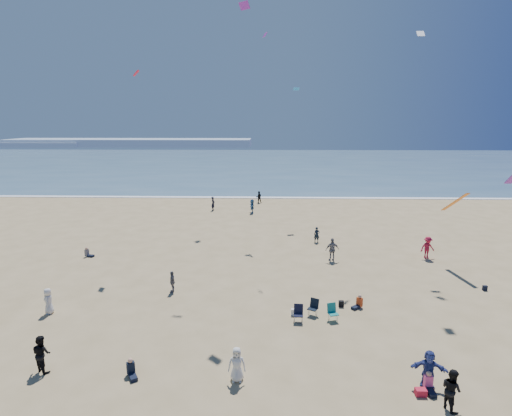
{
  "coord_description": "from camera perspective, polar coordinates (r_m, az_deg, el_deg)",
  "views": [
    {
      "loc": [
        2.6,
        -13.48,
        11.21
      ],
      "look_at": [
        2.0,
        8.0,
        6.52
      ],
      "focal_mm": 28.0,
      "sensor_mm": 36.0,
      "label": 1
    }
  ],
  "objects": [
    {
      "name": "black_backpack",
      "position": [
        25.83,
        12.08,
        -13.23
      ],
      "size": [
        0.3,
        0.22,
        0.38
      ],
      "primitive_type": "cube",
      "color": "black",
      "rests_on": "ground"
    },
    {
      "name": "seated_group",
      "position": [
        21.31,
        -4.48,
        -18.15
      ],
      "size": [
        22.87,
        26.82,
        0.84
      ],
      "color": "white",
      "rests_on": "ground"
    },
    {
      "name": "kites_aloft",
      "position": [
        27.13,
        15.83,
        18.21
      ],
      "size": [
        38.08,
        42.77,
        28.86
      ],
      "color": "#0BA3C5",
      "rests_on": "ground"
    },
    {
      "name": "surf_line",
      "position": [
        59.59,
        -0.93,
        1.51
      ],
      "size": [
        220.0,
        1.2,
        0.08
      ],
      "primitive_type": "cube",
      "color": "white",
      "rests_on": "ground"
    },
    {
      "name": "headland_near",
      "position": [
        206.12,
        -28.57,
        8.0
      ],
      "size": [
        40.0,
        14.0,
        2.0
      ],
      "primitive_type": "cube",
      "color": "#7A8EA8",
      "rests_on": "ground"
    },
    {
      "name": "white_tote",
      "position": [
        24.39,
        5.47,
        -14.58
      ],
      "size": [
        0.35,
        0.2,
        0.4
      ],
      "primitive_type": "cube",
      "color": "white",
      "rests_on": "ground"
    },
    {
      "name": "headland_far",
      "position": [
        194.1,
        -17.44,
        8.92
      ],
      "size": [
        110.0,
        20.0,
        3.2
      ],
      "primitive_type": "cube",
      "color": "#7A8EA8",
      "rests_on": "ground"
    },
    {
      "name": "ocean",
      "position": [
        109.08,
        0.22,
        6.43
      ],
      "size": [
        220.0,
        100.0,
        0.06
      ],
      "primitive_type": "cube",
      "color": "#476B84",
      "rests_on": "ground"
    },
    {
      "name": "standing_flyers",
      "position": [
        31.56,
        3.25,
        -6.86
      ],
      "size": [
        30.14,
        41.5,
        1.92
      ],
      "color": "gray",
      "rests_on": "ground"
    },
    {
      "name": "cooler",
      "position": [
        19.57,
        22.47,
        -23.15
      ],
      "size": [
        0.45,
        0.3,
        0.3
      ],
      "primitive_type": "cube",
      "color": "red",
      "rests_on": "ground"
    },
    {
      "name": "navy_bag",
      "position": [
        31.56,
        29.89,
        -9.88
      ],
      "size": [
        0.28,
        0.18,
        0.34
      ],
      "primitive_type": "cube",
      "color": "black",
      "rests_on": "ground"
    },
    {
      "name": "ground",
      "position": [
        17.72,
        -8.09,
        -27.07
      ],
      "size": [
        220.0,
        220.0,
        0.0
      ],
      "primitive_type": "plane",
      "color": "tan",
      "rests_on": "ground"
    },
    {
      "name": "chair_cluster",
      "position": [
        23.93,
        8.4,
        -14.42
      ],
      "size": [
        2.69,
        1.53,
        1.0
      ],
      "color": "black",
      "rests_on": "ground"
    }
  ]
}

